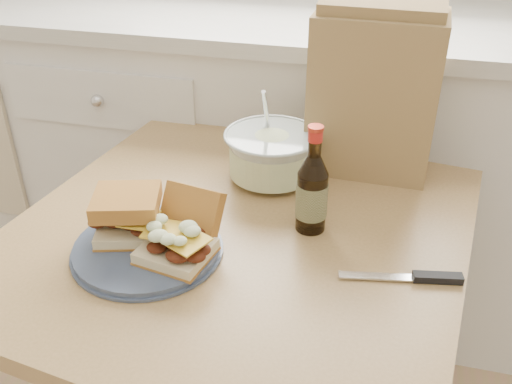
% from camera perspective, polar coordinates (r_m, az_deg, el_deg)
% --- Properties ---
extents(cabinet_run, '(2.50, 0.64, 0.94)m').
position_cam_1_polar(cabinet_run, '(1.85, 4.04, 3.21)').
color(cabinet_run, white).
rests_on(cabinet_run, ground).
extents(dining_table, '(0.96, 0.96, 0.71)m').
position_cam_1_polar(dining_table, '(1.17, -1.81, -7.90)').
color(dining_table, '#AC8551').
rests_on(dining_table, ground).
extents(plate, '(0.27, 0.27, 0.02)m').
position_cam_1_polar(plate, '(1.06, -10.80, -5.56)').
color(plate, '#3E4B65').
rests_on(plate, dining_table).
extents(sandwich_left, '(0.14, 0.13, 0.09)m').
position_cam_1_polar(sandwich_left, '(1.06, -12.67, -2.21)').
color(sandwich_left, beige).
rests_on(sandwich_left, plate).
extents(sandwich_right, '(0.14, 0.18, 0.10)m').
position_cam_1_polar(sandwich_right, '(1.01, -7.52, -4.13)').
color(sandwich_right, beige).
rests_on(sandwich_right, plate).
extents(coleslaw_bowl, '(0.21, 0.21, 0.21)m').
position_cam_1_polar(coleslaw_bowl, '(1.25, 1.56, 3.59)').
color(coleslaw_bowl, '#B0BEB8').
rests_on(coleslaw_bowl, dining_table).
extents(beer_bottle, '(0.06, 0.06, 0.22)m').
position_cam_1_polar(beer_bottle, '(1.07, 5.63, 0.00)').
color(beer_bottle, black).
rests_on(beer_bottle, dining_table).
extents(knife, '(0.21, 0.06, 0.01)m').
position_cam_1_polar(knife, '(1.02, 16.26, -8.20)').
color(knife, silver).
rests_on(knife, dining_table).
extents(paper_bag, '(0.27, 0.18, 0.35)m').
position_cam_1_polar(paper_bag, '(1.28, 11.67, 9.62)').
color(paper_bag, olive).
rests_on(paper_bag, dining_table).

